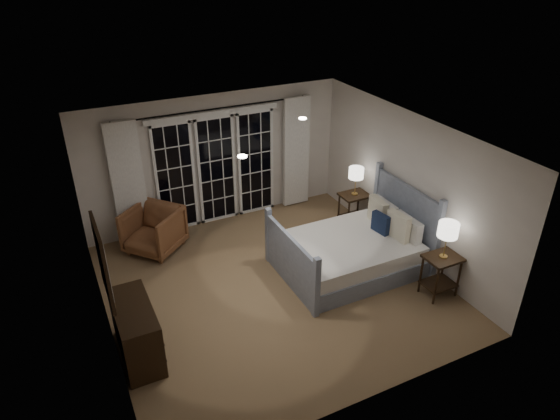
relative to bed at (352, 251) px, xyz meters
name	(u,v)px	position (x,y,z in m)	size (l,w,h in m)	color
floor	(273,286)	(-1.42, 0.10, -0.33)	(5.00, 5.00, 0.00)	olive
ceiling	(272,138)	(-1.42, 0.10, 2.17)	(5.00, 5.00, 0.00)	silver
wall_left	(97,260)	(-3.92, 0.10, 0.92)	(0.02, 5.00, 2.50)	silver
wall_right	(407,186)	(1.08, 0.10, 0.92)	(0.02, 5.00, 2.50)	silver
wall_back	(215,160)	(-1.42, 2.60, 0.92)	(5.00, 0.02, 2.50)	silver
wall_front	(372,320)	(-1.42, -2.40, 0.92)	(5.00, 0.02, 2.50)	silver
french_doors	(217,168)	(-1.42, 2.56, 0.76)	(2.50, 0.04, 2.20)	black
curtain_rod	(214,109)	(-1.42, 2.50, 1.92)	(0.03, 0.03, 3.50)	black
curtain_left	(128,184)	(-3.07, 2.48, 0.82)	(0.55, 0.10, 2.25)	white
curtain_right	(296,152)	(0.23, 2.48, 0.82)	(0.55, 0.10, 2.25)	white
downlight_a	(303,118)	(-0.62, 0.70, 2.16)	(0.12, 0.12, 0.01)	white
downlight_b	(242,156)	(-2.02, -0.30, 2.16)	(0.12, 0.12, 0.01)	white
bed	(352,251)	(0.00, 0.00, 0.00)	(2.25, 1.61, 1.31)	#848DA0
nightstand_left	(441,270)	(0.81, -1.20, 0.12)	(0.53, 0.42, 0.69)	black
nightstand_right	(354,205)	(0.79, 1.17, 0.12)	(0.52, 0.42, 0.68)	black
lamp_left	(448,230)	(0.81, -1.20, 0.82)	(0.30, 0.30, 0.58)	tan
lamp_right	(356,173)	(0.79, 1.17, 0.78)	(0.28, 0.28, 0.54)	tan
armchair	(153,230)	(-2.83, 2.00, 0.07)	(0.86, 0.88, 0.80)	brown
dresser	(137,331)	(-3.65, -0.46, 0.07)	(0.48, 1.12, 0.79)	black
mirror	(103,262)	(-3.88, -0.46, 1.22)	(0.05, 0.85, 1.00)	black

